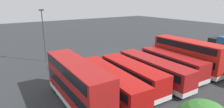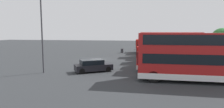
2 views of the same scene
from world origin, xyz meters
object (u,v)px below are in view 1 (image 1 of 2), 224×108
bus_single_deck_near_end (207,51)px  bus_single_deck_fourth (172,63)px  bus_single_deck_second (198,54)px  bus_single_deck_seventh (109,82)px  waste_bin_yellow (163,49)px  bus_double_decker_far_end (77,83)px  bus_single_deck_sixth (132,74)px  bus_single_deck_fifth (153,69)px  bus_double_decker_third (187,54)px  car_hatchback_silver (66,64)px  lamp_post_tall (43,32)px

bus_single_deck_near_end → bus_single_deck_fourth: bearing=4.7°
bus_single_deck_second → bus_single_deck_fourth: same height
bus_single_deck_seventh → bus_single_deck_second: bearing=-177.3°
bus_single_deck_second → waste_bin_yellow: size_ratio=11.36×
bus_single_deck_near_end → bus_double_decker_far_end: bearing=2.4°
bus_single_deck_second → bus_single_deck_sixth: (14.58, 0.58, -0.00)m
bus_single_deck_fifth → bus_single_deck_fourth: bearing=-177.3°
bus_double_decker_third → bus_single_deck_fifth: bus_double_decker_third is taller
bus_single_deck_seventh → bus_double_decker_far_end: 3.86m
waste_bin_yellow → bus_double_decker_far_end: bearing=22.2°
bus_single_deck_fifth → bus_single_deck_seventh: 6.87m
bus_single_deck_second → car_hatchback_silver: (18.89, -10.00, -0.92)m
lamp_post_tall → waste_bin_yellow: (-22.23, 6.59, -4.63)m
bus_single_deck_near_end → car_hatchback_silver: bus_single_deck_near_end is taller
bus_single_deck_fourth → bus_double_decker_far_end: bearing=0.8°
car_hatchback_silver → waste_bin_yellow: 20.76m
bus_single_deck_second → bus_single_deck_fifth: bearing=3.8°
bus_single_deck_near_end → car_hatchback_silver: bearing=-23.5°
bus_single_deck_fifth → waste_bin_yellow: bearing=-143.5°
bus_double_decker_third → bus_double_decker_far_end: 17.76m
bus_single_deck_near_end → bus_double_decker_third: 7.55m
bus_single_deck_near_end → lamp_post_tall: 28.44m
bus_single_deck_seventh → waste_bin_yellow: bus_single_deck_seventh is taller
bus_double_decker_far_end → lamp_post_tall: (-1.36, -16.20, 2.66)m
bus_single_deck_near_end → bus_single_deck_seventh: size_ratio=0.96×
bus_single_deck_fourth → car_hatchback_silver: (11.71, -10.56, -0.92)m
car_hatchback_silver → lamp_post_tall: bearing=-74.5°
bus_single_deck_sixth → bus_single_deck_near_end: bearing=-177.2°
bus_double_decker_far_end → waste_bin_yellow: (-23.59, -9.61, -1.97)m
waste_bin_yellow → lamp_post_tall: bearing=-16.5°
lamp_post_tall → waste_bin_yellow: lamp_post_tall is taller
bus_single_deck_fifth → waste_bin_yellow: (-12.95, -9.59, -1.15)m
bus_single_deck_near_end → bus_single_deck_fourth: same height
bus_double_decker_third → bus_single_deck_seventh: 14.02m
bus_single_deck_second → waste_bin_yellow: (-1.83, -8.84, -1.15)m
bus_double_decker_far_end → lamp_post_tall: bearing=-94.8°
bus_single_deck_fourth → bus_single_deck_sixth: same height
bus_single_deck_second → bus_single_deck_sixth: size_ratio=1.04×
bus_single_deck_near_end → bus_single_deck_sixth: same height
bus_single_deck_fifth → bus_single_deck_second: bearing=-176.2°
bus_single_deck_fourth → lamp_post_tall: 21.04m
bus_single_deck_fourth → bus_single_deck_seventh: (10.80, 0.28, 0.00)m
bus_single_deck_near_end → bus_single_deck_sixth: 18.04m
bus_single_deck_fifth → lamp_post_tall: (9.28, -16.18, 3.49)m
bus_single_deck_near_end → lamp_post_tall: (23.83, -15.13, 3.49)m
bus_single_deck_fifth → lamp_post_tall: 18.98m
bus_double_decker_third → bus_single_deck_seventh: (13.99, 0.15, -0.83)m
bus_single_deck_seventh → waste_bin_yellow: 22.09m
bus_single_deck_fourth → waste_bin_yellow: (-9.02, -9.40, -1.14)m
bus_single_deck_fifth → bus_double_decker_third: bearing=-179.6°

